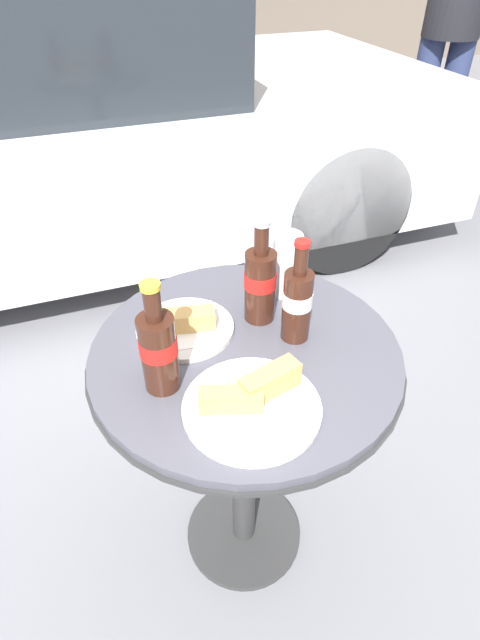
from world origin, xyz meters
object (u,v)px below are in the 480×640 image
at_px(parked_car, 51,129).
at_px(cola_bottle_left, 260,282).
at_px(bistro_table, 245,402).
at_px(lunch_plate_far, 185,326).
at_px(drinking_glass, 286,267).
at_px(cola_bottle_right, 159,349).
at_px(cola_bottle_center, 297,301).
at_px(lunch_plate_near, 252,401).
at_px(pedestrian, 456,10).

bearing_deg(parked_car, cola_bottle_left, -79.76).
height_order(bistro_table, lunch_plate_far, lunch_plate_far).
bearing_deg(drinking_glass, lunch_plate_far, -167.37).
bearing_deg(bistro_table, cola_bottle_right, -166.33).
xyz_separation_m(cola_bottle_center, drinking_glass, (0.05, 0.15, -0.02)).
distance_m(bistro_table, lunch_plate_near, 0.25).
distance_m(bistro_table, drinking_glass, 0.33).
height_order(cola_bottle_right, lunch_plate_far, cola_bottle_right).
relative_size(bistro_table, lunch_plate_near, 2.97).
relative_size(lunch_plate_near, lunch_plate_far, 1.20).
bearing_deg(drinking_glass, parked_car, 103.25).
height_order(bistro_table, lunch_plate_near, lunch_plate_near).
distance_m(cola_bottle_right, parked_car, 2.14).
relative_size(cola_bottle_left, parked_car, 0.06).
xyz_separation_m(cola_bottle_right, drinking_glass, (0.35, 0.20, -0.02)).
bearing_deg(drinking_glass, pedestrian, 45.12).
relative_size(drinking_glass, pedestrian, 0.09).
bearing_deg(cola_bottle_right, cola_bottle_center, 8.77).
relative_size(cola_bottle_right, lunch_plate_near, 0.92).
bearing_deg(cola_bottle_right, bistro_table, 13.67).
relative_size(cola_bottle_center, drinking_glass, 1.49).
distance_m(cola_bottle_right, lunch_plate_far, 0.18).
relative_size(cola_bottle_center, lunch_plate_near, 0.91).
distance_m(drinking_glass, lunch_plate_far, 0.27).
height_order(drinking_glass, parked_car, parked_car).
xyz_separation_m(cola_bottle_left, parked_car, (-0.36, 1.99, -0.23)).
bearing_deg(lunch_plate_near, cola_bottle_right, 140.97).
distance_m(cola_bottle_left, lunch_plate_near, 0.28).
height_order(drinking_glass, lunch_plate_far, drinking_glass).
height_order(bistro_table, cola_bottle_left, cola_bottle_left).
bearing_deg(lunch_plate_near, parked_car, 96.33).
height_order(cola_bottle_left, cola_bottle_center, cola_bottle_left).
xyz_separation_m(cola_bottle_left, lunch_plate_near, (-0.11, -0.25, -0.08)).
relative_size(drinking_glass, lunch_plate_far, 0.74).
bearing_deg(pedestrian, drinking_glass, -134.88).
bearing_deg(parked_car, bistro_table, -81.96).
bearing_deg(lunch_plate_near, drinking_glass, 56.85).
relative_size(parked_car, pedestrian, 2.24).
xyz_separation_m(cola_bottle_right, lunch_plate_near, (0.14, -0.11, -0.08)).
distance_m(cola_bottle_left, drinking_glass, 0.12).
height_order(parked_car, pedestrian, pedestrian).
bearing_deg(cola_bottle_center, bistro_table, -179.56).
distance_m(cola_bottle_right, lunch_plate_near, 0.20).
bearing_deg(lunch_plate_far, bistro_table, -42.97).
relative_size(cola_bottle_left, lunch_plate_far, 1.13).
bearing_deg(cola_bottle_right, cola_bottle_left, 27.80).
distance_m(cola_bottle_left, pedestrian, 3.15).
bearing_deg(lunch_plate_far, cola_bottle_left, -2.90).
bearing_deg(drinking_glass, lunch_plate_near, -123.15).
distance_m(bistro_table, cola_bottle_left, 0.28).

